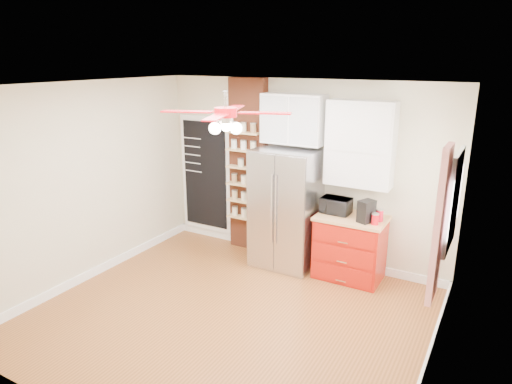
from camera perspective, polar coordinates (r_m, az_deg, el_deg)
The scene contains 21 objects.
floor at distance 5.70m, azimuth -3.34°, elevation -15.15°, with size 4.50×4.50×0.00m, color brown.
ceiling at distance 4.86m, azimuth -3.88°, elevation 13.08°, with size 4.50×4.50×0.00m, color white.
wall_back at distance 6.81m, azimuth 5.57°, elevation 2.54°, with size 4.50×0.02×2.70m, color beige.
wall_front at distance 3.74m, azimuth -20.76°, elevation -10.66°, with size 4.50×0.02×2.70m, color beige.
wall_left at distance 6.57m, azimuth -20.31°, elevation 1.04°, with size 0.02×4.00×2.70m, color beige.
wall_right at distance 4.40m, azimuth 22.06°, elevation -6.65°, with size 0.02×4.00×2.70m, color beige.
chalkboard at distance 7.67m, azimuth -6.29°, elevation 2.17°, with size 0.95×0.05×1.95m.
brick_pillar at distance 7.12m, azimuth -0.96°, elevation 3.22°, with size 0.60×0.16×2.70m, color brown.
fridge at distance 6.64m, azimuth 3.76°, elevation -2.06°, with size 0.90×0.70×1.75m, color silver.
upper_glass_cabinet at distance 6.53m, azimuth 4.73°, elevation 9.09°, with size 0.90×0.35×0.70m, color white.
red_cabinet at distance 6.51m, azimuth 11.65°, elevation -6.77°, with size 0.94×0.64×0.90m.
upper_shelf_unit at distance 6.26m, azimuth 12.89°, elevation 5.86°, with size 0.90×0.30×1.15m, color white.
window at distance 5.18m, azimuth 23.49°, elevation -1.01°, with size 0.04×0.75×1.05m, color white.
curtain at distance 4.69m, azimuth 21.96°, elevation -3.87°, with size 0.06×0.40×1.55m, color red.
ceiling_fan at distance 4.88m, azimuth -3.82°, elevation 9.84°, with size 1.40×1.40×0.44m.
toaster_oven at distance 6.42m, azimuth 9.96°, elevation -1.68°, with size 0.40×0.27×0.22m, color black.
coffee_maker at distance 6.14m, azimuth 13.63°, elevation -2.36°, with size 0.15×0.21×0.30m, color black.
canister_left at distance 6.11m, azimuth 14.66°, elevation -3.35°, with size 0.09×0.09×0.14m, color red.
canister_right at distance 6.24m, azimuth 15.19°, elevation -2.87°, with size 0.09×0.09×0.15m, color #B80A1E.
pantry_jar_oats at distance 7.00m, azimuth -1.89°, elevation 3.66°, with size 0.10×0.10×0.12m, color beige.
pantry_jar_beans at distance 6.90m, azimuth -0.71°, elevation 3.55°, with size 0.09×0.09×0.13m, color olive.
Camera 1 is at (2.65, -4.06, 2.99)m, focal length 32.00 mm.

